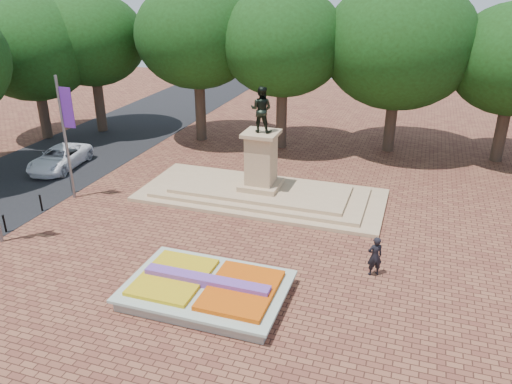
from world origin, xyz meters
TOP-DOWN VIEW (x-y plane):
  - ground at (0.00, 0.00)m, footprint 90.00×90.00m
  - asphalt_street at (-15.00, 5.00)m, footprint 9.00×90.00m
  - flower_bed at (1.03, -2.00)m, footprint 6.30×4.30m
  - monument at (0.00, 8.00)m, footprint 14.00×6.00m
  - tree_row_back at (2.33, 18.00)m, footprint 44.80×8.80m
  - van at (-14.06, 8.23)m, footprint 2.95×5.35m
  - pedestrian at (7.10, 1.75)m, footprint 0.78×0.70m

SIDE VIEW (x-z plane):
  - ground at x=0.00m, z-range 0.00..0.00m
  - asphalt_street at x=-15.00m, z-range 0.00..0.02m
  - flower_bed at x=1.03m, z-range -0.08..0.83m
  - van at x=-14.06m, z-range 0.00..1.42m
  - monument at x=0.00m, z-range -2.32..4.09m
  - pedestrian at x=7.10m, z-range 0.00..1.80m
  - tree_row_back at x=2.33m, z-range 1.46..11.89m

